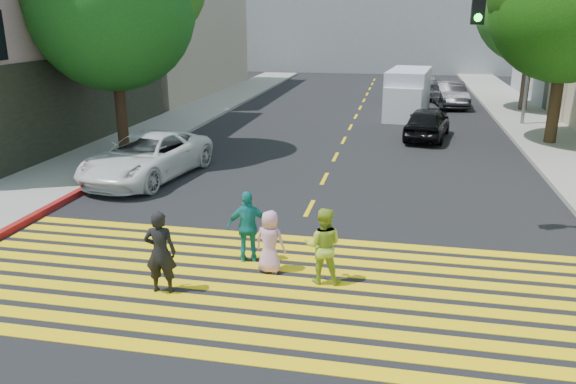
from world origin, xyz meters
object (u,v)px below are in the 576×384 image
(pedestrian_woman, at_px, (323,246))
(white_van, at_px, (407,95))
(dark_car_parked, at_px, (450,94))
(pedestrian_extra, at_px, (249,227))
(dark_car_near, at_px, (427,123))
(silver_car, at_px, (424,86))
(white_sedan, at_px, (147,157))
(pedestrian_child, at_px, (270,242))
(pedestrian_man, at_px, (160,252))

(pedestrian_woman, distance_m, white_van, 19.96)
(dark_car_parked, height_order, white_van, white_van)
(pedestrian_extra, distance_m, dark_car_near, 14.32)
(pedestrian_woman, bearing_deg, silver_car, -98.79)
(dark_car_near, bearing_deg, white_van, -71.65)
(pedestrian_woman, distance_m, dark_car_near, 14.59)
(white_sedan, bearing_deg, dark_car_near, 49.96)
(dark_car_parked, relative_size, white_van, 0.83)
(pedestrian_extra, bearing_deg, white_van, -115.63)
(white_sedan, relative_size, dark_car_parked, 1.19)
(pedestrian_child, relative_size, white_sedan, 0.25)
(white_sedan, bearing_deg, pedestrian_woman, -35.17)
(pedestrian_woman, relative_size, pedestrian_child, 1.17)
(silver_car, height_order, dark_car_parked, silver_car)
(dark_car_near, bearing_deg, pedestrian_man, 80.12)
(pedestrian_extra, relative_size, dark_car_parked, 0.36)
(pedestrian_woman, distance_m, pedestrian_child, 1.17)
(pedestrian_woman, bearing_deg, pedestrian_man, 15.81)
(pedestrian_child, bearing_deg, pedestrian_extra, -25.41)
(pedestrian_man, xyz_separation_m, silver_car, (5.68, 28.51, -0.09))
(pedestrian_child, bearing_deg, dark_car_parked, -91.71)
(pedestrian_man, height_order, silver_car, pedestrian_man)
(pedestrian_extra, relative_size, white_sedan, 0.30)
(white_sedan, relative_size, dark_car_near, 1.28)
(dark_car_parked, distance_m, white_van, 4.61)
(dark_car_near, bearing_deg, dark_car_parked, -90.00)
(white_sedan, height_order, white_van, white_van)
(dark_car_near, bearing_deg, pedestrian_woman, 89.78)
(pedestrian_man, height_order, dark_car_parked, pedestrian_man)
(pedestrian_man, relative_size, pedestrian_woman, 1.05)
(pedestrian_man, relative_size, pedestrian_extra, 1.04)
(white_sedan, distance_m, silver_car, 23.20)
(pedestrian_extra, bearing_deg, pedestrian_child, 128.02)
(pedestrian_woman, bearing_deg, pedestrian_child, -16.37)
(pedestrian_child, bearing_deg, silver_car, -87.34)
(pedestrian_extra, xyz_separation_m, white_van, (3.31, 19.21, 0.36))
(pedestrian_man, xyz_separation_m, pedestrian_woman, (2.95, 1.01, -0.04))
(pedestrian_man, height_order, pedestrian_woman, pedestrian_man)
(pedestrian_child, height_order, silver_car, silver_car)
(white_van, bearing_deg, silver_car, 88.17)
(pedestrian_woman, xyz_separation_m, white_van, (1.62, 19.89, 0.37))
(pedestrian_man, height_order, pedestrian_child, pedestrian_man)
(silver_car, bearing_deg, dark_car_parked, 109.60)
(pedestrian_woman, relative_size, white_van, 0.29)
(pedestrian_extra, relative_size, dark_car_near, 0.39)
(pedestrian_child, height_order, pedestrian_extra, pedestrian_extra)
(white_sedan, height_order, dark_car_near, white_sedan)
(pedestrian_child, bearing_deg, white_sedan, -36.83)
(pedestrian_woman, bearing_deg, white_sedan, -46.57)
(pedestrian_woman, bearing_deg, dark_car_near, -102.88)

